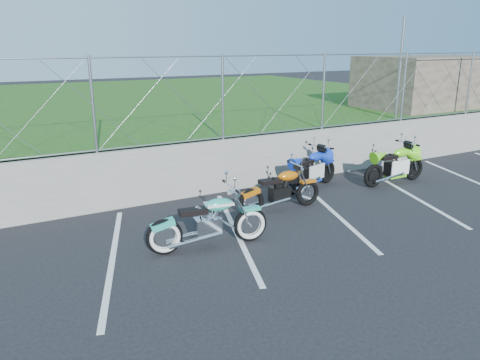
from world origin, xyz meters
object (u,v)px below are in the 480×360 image
cruiser_turquoise (210,224)px  naked_orange (281,191)px  sportbike_blue (312,171)px  sportbike_green (395,166)px

cruiser_turquoise → naked_orange: 2.43m
cruiser_turquoise → sportbike_blue: bearing=35.6°
naked_orange → sportbike_blue: bearing=35.1°
cruiser_turquoise → naked_orange: cruiser_turquoise is taller
sportbike_blue → sportbike_green: bearing=-33.6°
naked_orange → sportbike_green: 3.75m
naked_orange → sportbike_blue: (1.57, 0.99, 0.02)m
cruiser_turquoise → naked_orange: (2.21, 1.03, -0.02)m
naked_orange → sportbike_blue: size_ratio=1.03×
cruiser_turquoise → sportbike_green: 6.09m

